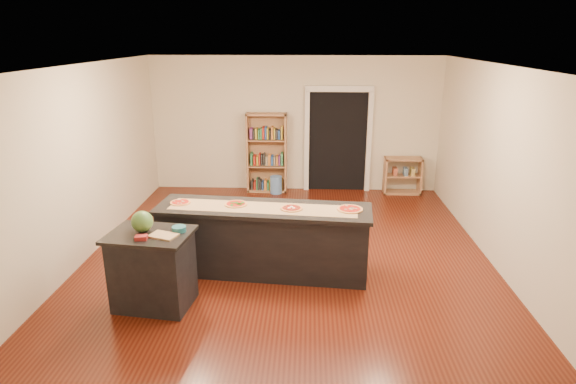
{
  "coord_description": "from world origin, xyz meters",
  "views": [
    {
      "loc": [
        0.3,
        -6.48,
        3.19
      ],
      "look_at": [
        0.0,
        0.2,
        1.0
      ],
      "focal_mm": 30.0,
      "sensor_mm": 36.0,
      "label": 1
    }
  ],
  "objects_px": {
    "watermelon": "(142,222)",
    "side_counter": "(153,269)",
    "waste_bin": "(276,185)",
    "low_shelf": "(402,176)",
    "kitchen_island": "(264,240)",
    "bookshelf": "(267,153)"
  },
  "relations": [
    {
      "from": "low_shelf",
      "to": "kitchen_island",
      "type": "bearing_deg",
      "value": -125.18
    },
    {
      "from": "kitchen_island",
      "to": "bookshelf",
      "type": "relative_size",
      "value": 1.76
    },
    {
      "from": "waste_bin",
      "to": "watermelon",
      "type": "height_order",
      "value": "watermelon"
    },
    {
      "from": "low_shelf",
      "to": "watermelon",
      "type": "relative_size",
      "value": 2.99
    },
    {
      "from": "watermelon",
      "to": "kitchen_island",
      "type": "bearing_deg",
      "value": 33.41
    },
    {
      "from": "side_counter",
      "to": "waste_bin",
      "type": "bearing_deg",
      "value": 82.51
    },
    {
      "from": "side_counter",
      "to": "low_shelf",
      "type": "height_order",
      "value": "side_counter"
    },
    {
      "from": "kitchen_island",
      "to": "bookshelf",
      "type": "height_order",
      "value": "bookshelf"
    },
    {
      "from": "kitchen_island",
      "to": "bookshelf",
      "type": "distance_m",
      "value": 3.7
    },
    {
      "from": "bookshelf",
      "to": "waste_bin",
      "type": "xyz_separation_m",
      "value": [
        0.2,
        -0.13,
        -0.65
      ]
    },
    {
      "from": "kitchen_island",
      "to": "side_counter",
      "type": "bearing_deg",
      "value": -138.35
    },
    {
      "from": "side_counter",
      "to": "watermelon",
      "type": "relative_size",
      "value": 3.77
    },
    {
      "from": "side_counter",
      "to": "waste_bin",
      "type": "distance_m",
      "value": 4.64
    },
    {
      "from": "kitchen_island",
      "to": "waste_bin",
      "type": "xyz_separation_m",
      "value": [
        -0.07,
        3.54,
        -0.3
      ]
    },
    {
      "from": "kitchen_island",
      "to": "watermelon",
      "type": "relative_size",
      "value": 11.39
    },
    {
      "from": "waste_bin",
      "to": "bookshelf",
      "type": "bearing_deg",
      "value": 146.17
    },
    {
      "from": "bookshelf",
      "to": "waste_bin",
      "type": "relative_size",
      "value": 4.57
    },
    {
      "from": "kitchen_island",
      "to": "low_shelf",
      "type": "height_order",
      "value": "kitchen_island"
    },
    {
      "from": "side_counter",
      "to": "low_shelf",
      "type": "xyz_separation_m",
      "value": [
        3.84,
        4.59,
        -0.1
      ]
    },
    {
      "from": "watermelon",
      "to": "side_counter",
      "type": "bearing_deg",
      "value": -27.3
    },
    {
      "from": "waste_bin",
      "to": "watermelon",
      "type": "relative_size",
      "value": 1.42
    },
    {
      "from": "waste_bin",
      "to": "low_shelf",
      "type": "bearing_deg",
      "value": 2.52
    }
  ]
}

